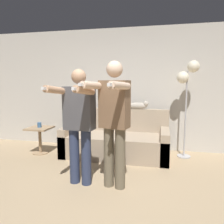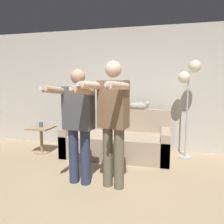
{
  "view_description": "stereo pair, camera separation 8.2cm",
  "coord_description": "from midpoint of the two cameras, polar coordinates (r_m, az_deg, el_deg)",
  "views": [
    {
      "loc": [
        0.76,
        -2.25,
        1.44
      ],
      "look_at": [
        -0.02,
        1.22,
        0.97
      ],
      "focal_mm": 35.0,
      "sensor_mm": 36.0,
      "label": 1
    },
    {
      "loc": [
        0.84,
        -2.23,
        1.44
      ],
      "look_at": [
        -0.02,
        1.22,
        0.97
      ],
      "focal_mm": 35.0,
      "sensor_mm": 36.0,
      "label": 2
    }
  ],
  "objects": [
    {
      "name": "ground_plane",
      "position": [
        2.78,
        -5.28,
        -23.67
      ],
      "size": [
        16.0,
        16.0,
        0.0
      ],
      "primitive_type": "plane",
      "color": "tan"
    },
    {
      "name": "wall_back",
      "position": [
        4.8,
        4.41,
        5.93
      ],
      "size": [
        10.0,
        0.05,
        2.6
      ],
      "color": "beige",
      "rests_on": "ground_plane"
    },
    {
      "name": "couch",
      "position": [
        4.4,
        1.81,
        -7.68
      ],
      "size": [
        2.05,
        0.91,
        0.9
      ],
      "color": "tan",
      "rests_on": "ground_plane"
    },
    {
      "name": "person_left",
      "position": [
        3.06,
        -8.1,
        -1.93
      ],
      "size": [
        0.52,
        0.7,
        1.63
      ],
      "rotation": [
        0.0,
        0.0,
        -0.08
      ],
      "color": "#2D3856",
      "rests_on": "ground_plane"
    },
    {
      "name": "person_right",
      "position": [
        2.91,
        0.99,
        -1.3
      ],
      "size": [
        0.55,
        0.74,
        1.73
      ],
      "rotation": [
        0.0,
        0.0,
        -0.21
      ],
      "color": "#6B604C",
      "rests_on": "ground_plane"
    },
    {
      "name": "cat",
      "position": [
        4.54,
        7.76,
        1.67
      ],
      "size": [
        0.53,
        0.12,
        0.17
      ],
      "color": "#B7AD9E",
      "rests_on": "couch"
    },
    {
      "name": "floor_lamp",
      "position": [
        4.36,
        19.99,
        8.12
      ],
      "size": [
        0.41,
        0.26,
        1.85
      ],
      "color": "#B2B2B7",
      "rests_on": "ground_plane"
    },
    {
      "name": "side_table",
      "position": [
        4.74,
        -17.51,
        -5.58
      ],
      "size": [
        0.46,
        0.46,
        0.54
      ],
      "color": "#A38460",
      "rests_on": "ground_plane"
    },
    {
      "name": "cup",
      "position": [
        4.71,
        -17.6,
        -3.14
      ],
      "size": [
        0.08,
        0.08,
        0.1
      ],
      "color": "#3D6693",
      "rests_on": "side_table"
    }
  ]
}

